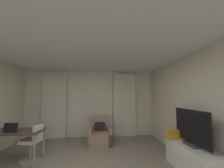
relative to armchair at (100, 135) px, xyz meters
The scene contains 12 objects.
wall_window 1.37m from the armchair, 114.06° to the left, with size 5.12×0.06×2.60m.
wall_right 3.26m from the armchair, 45.59° to the right, with size 0.06×6.12×2.60m.
ceiling 3.25m from the armchair, 99.45° to the right, with size 5.12×6.12×0.06m, color white.
curtain_left_panel 2.12m from the armchair, 158.32° to the left, with size 0.90×0.06×2.50m.
curtain_right_panel 1.57m from the armchair, 34.50° to the left, with size 0.90×0.06×2.50m.
armchair is the anchor object (origin of this frame).
desk 2.44m from the armchair, 150.43° to the right, with size 1.28×0.67×0.75m.
desk_chair 2.04m from the armchair, 144.84° to the right, with size 0.48×0.48×0.88m.
laptop 2.50m from the armchair, 147.82° to the right, with size 0.34×0.28×0.22m.
tv_console 2.80m from the armchair, 48.46° to the right, with size 0.46×1.33×0.57m.
tv_flatscreen 2.88m from the armchair, 48.63° to the right, with size 0.20×1.03×0.74m.
handbag_primary 2.41m from the armchair, 43.78° to the right, with size 0.30×0.14×0.37m.
Camera 1 is at (0.27, -2.65, 1.60)m, focal length 22.18 mm.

